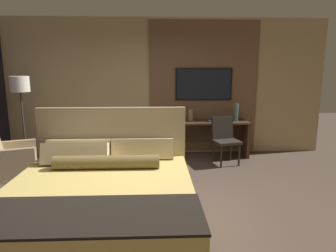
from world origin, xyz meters
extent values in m
plane|color=#4C3D33|center=(0.00, 0.00, 0.00)|extent=(16.00, 16.00, 0.00)
cube|color=tan|center=(0.00, 2.60, 1.40)|extent=(7.20, 0.06, 2.80)
cube|color=brown|center=(1.06, 2.56, 1.40)|extent=(2.25, 0.03, 2.70)
cube|color=#33281E|center=(-0.56, -0.61, 0.11)|extent=(1.97, 2.05, 0.22)
cube|color=tan|center=(-0.56, -0.61, 0.39)|extent=(2.03, 2.11, 0.34)
cube|color=black|center=(-0.56, -1.30, 0.57)|extent=(2.05, 0.74, 0.02)
cube|color=#998460|center=(-0.56, 0.49, 0.63)|extent=(2.07, 0.08, 1.26)
cube|color=#C6B284|center=(-0.99, 0.35, 0.70)|extent=(0.85, 0.23, 0.31)
cube|color=#C6B284|center=(-0.12, 0.35, 0.70)|extent=(0.85, 0.23, 0.31)
cube|color=#C6B284|center=(-0.99, 0.14, 0.70)|extent=(0.85, 0.25, 0.32)
cylinder|color=brown|center=(-0.56, -0.07, 0.64)|extent=(1.32, 0.17, 0.17)
cube|color=#422D1E|center=(1.06, 2.26, 0.72)|extent=(1.75, 0.54, 0.03)
cube|color=#422D1E|center=(0.22, 2.26, 0.35)|extent=(0.06, 0.48, 0.70)
cube|color=#422D1E|center=(1.91, 2.26, 0.35)|extent=(0.06, 0.48, 0.70)
cube|color=#422D1E|center=(1.06, 2.51, 0.42)|extent=(1.63, 0.02, 0.35)
cube|color=black|center=(1.06, 2.52, 1.47)|extent=(1.17, 0.04, 0.66)
cube|color=black|center=(1.06, 2.50, 1.47)|extent=(1.10, 0.01, 0.61)
cube|color=#28231E|center=(1.39, 1.72, 0.44)|extent=(0.54, 0.53, 0.05)
cube|color=#28231E|center=(1.34, 1.90, 0.67)|extent=(0.43, 0.20, 0.42)
cylinder|color=black|center=(1.25, 1.51, 0.21)|extent=(0.04, 0.04, 0.41)
cylinder|color=black|center=(1.60, 1.60, 0.21)|extent=(0.04, 0.04, 0.41)
cylinder|color=black|center=(1.17, 1.85, 0.21)|extent=(0.04, 0.04, 0.41)
cylinder|color=black|center=(1.52, 1.93, 0.21)|extent=(0.04, 0.04, 0.41)
cube|color=#998460|center=(-2.32, 1.23, 0.20)|extent=(0.81, 0.71, 0.41)
cube|color=#998460|center=(-2.21, 0.94, 0.27)|extent=(0.67, 0.32, 0.55)
cube|color=#998460|center=(-2.42, 1.52, 0.27)|extent=(0.67, 0.32, 0.55)
cylinder|color=#282623|center=(-2.39, 1.88, 0.01)|extent=(0.28, 0.28, 0.03)
cylinder|color=#332D28|center=(-2.39, 1.88, 0.71)|extent=(0.03, 0.03, 1.41)
cylinder|color=silver|center=(-2.39, 1.88, 1.51)|extent=(0.34, 0.34, 0.28)
cylinder|color=#4C706B|center=(1.69, 2.25, 0.91)|extent=(0.09, 0.09, 0.36)
cylinder|color=#846647|center=(0.78, 2.33, 0.86)|extent=(0.11, 0.11, 0.24)
cube|color=navy|center=(1.21, 2.24, 0.75)|extent=(0.24, 0.17, 0.03)
camera|label=1|loc=(0.05, -3.68, 1.81)|focal=32.00mm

